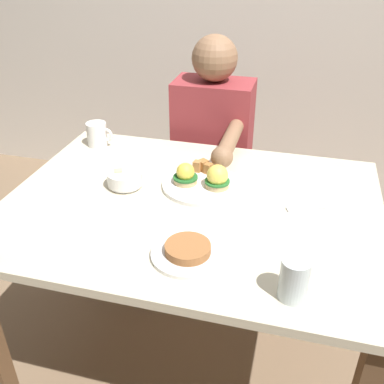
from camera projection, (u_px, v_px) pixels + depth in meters
The scene contains 9 objects.
ground_plane at pixel (191, 356), 1.80m from camera, with size 6.00×6.00×0.00m, color #7F664C.
dining_table at pixel (191, 229), 1.47m from camera, with size 1.20×0.90×0.74m.
eggs_benedict_plate at pixel (203, 180), 1.49m from camera, with size 0.27×0.27×0.09m.
fruit_bowl at pixel (125, 179), 1.49m from camera, with size 0.12×0.12×0.06m.
coffee_mug at pixel (97, 134), 1.77m from camera, with size 0.11×0.08×0.09m.
fork at pixel (308, 208), 1.38m from camera, with size 0.15×0.07×0.00m.
water_glass_near at pixel (294, 281), 1.03m from camera, with size 0.07×0.07×0.11m.
side_plate at pixel (188, 252), 1.18m from camera, with size 0.20×0.20×0.04m.
diner_person at pixel (212, 149), 1.98m from camera, with size 0.34×0.54×1.14m.
Camera 1 is at (0.31, -1.16, 1.49)m, focal length 41.26 mm.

